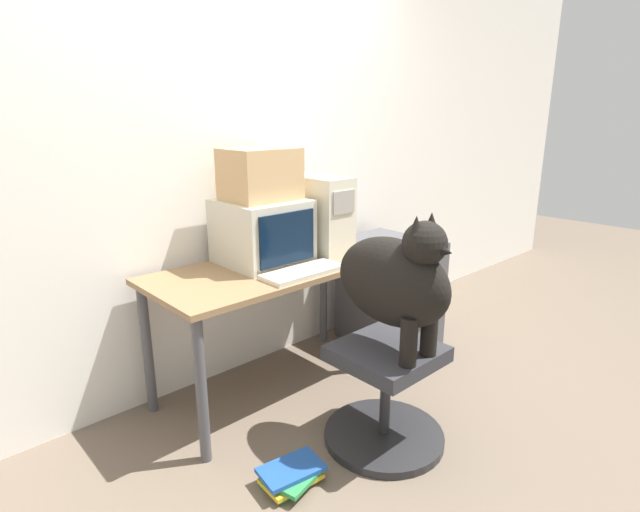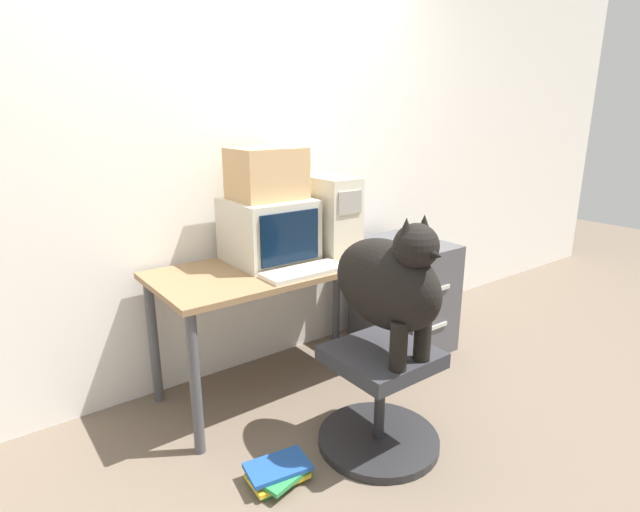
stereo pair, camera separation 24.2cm
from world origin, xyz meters
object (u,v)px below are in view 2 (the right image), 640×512
(pc_tower, at_px, (325,214))
(keyboard, at_px, (305,271))
(filing_cabinet, at_px, (404,294))
(book_stack_floor, at_px, (279,472))
(office_chair, at_px, (380,399))
(cardboard_box, at_px, (266,174))
(dog, at_px, (390,282))
(crt_monitor, at_px, (268,230))

(pc_tower, xyz_separation_m, keyboard, (-0.33, -0.27, -0.21))
(filing_cabinet, xyz_separation_m, book_stack_floor, (-1.38, -0.62, -0.31))
(office_chair, xyz_separation_m, filing_cabinet, (0.87, 0.69, 0.12))
(pc_tower, xyz_separation_m, cardboard_box, (-0.35, 0.04, 0.25))
(dog, bearing_deg, book_stack_floor, 168.64)
(pc_tower, distance_m, office_chair, 1.09)
(crt_monitor, height_order, pc_tower, pc_tower)
(pc_tower, bearing_deg, filing_cabinet, -7.38)
(keyboard, relative_size, book_stack_floor, 1.54)
(office_chair, bearing_deg, cardboard_box, 96.10)
(dog, height_order, book_stack_floor, dog)
(office_chair, bearing_deg, dog, -90.00)
(office_chair, xyz_separation_m, dog, (0.00, -0.03, 0.58))
(dog, distance_m, book_stack_floor, 0.94)
(book_stack_floor, bearing_deg, pc_tower, 41.98)
(pc_tower, xyz_separation_m, dog, (-0.27, -0.81, -0.13))
(pc_tower, bearing_deg, book_stack_floor, -138.02)
(office_chair, distance_m, book_stack_floor, 0.55)
(pc_tower, height_order, keyboard, pc_tower)
(crt_monitor, height_order, book_stack_floor, crt_monitor)
(keyboard, bearing_deg, dog, -82.92)
(pc_tower, height_order, dog, pc_tower)
(crt_monitor, relative_size, dog, 0.67)
(keyboard, xyz_separation_m, book_stack_floor, (-0.45, -0.43, -0.70))
(keyboard, height_order, filing_cabinet, keyboard)
(office_chair, relative_size, book_stack_floor, 1.99)
(filing_cabinet, height_order, cardboard_box, cardboard_box)
(crt_monitor, height_order, filing_cabinet, crt_monitor)
(crt_monitor, distance_m, pc_tower, 0.36)
(keyboard, height_order, cardboard_box, cardboard_box)
(pc_tower, relative_size, dog, 0.70)
(filing_cabinet, bearing_deg, dog, -140.11)
(filing_cabinet, xyz_separation_m, cardboard_box, (-0.96, 0.12, 0.85))
(dog, bearing_deg, filing_cabinet, 39.89)
(crt_monitor, height_order, cardboard_box, cardboard_box)
(pc_tower, height_order, filing_cabinet, pc_tower)
(pc_tower, relative_size, keyboard, 1.01)
(crt_monitor, bearing_deg, keyboard, -86.18)
(keyboard, distance_m, dog, 0.55)
(crt_monitor, xyz_separation_m, office_chair, (0.09, -0.81, -0.66))
(keyboard, distance_m, filing_cabinet, 1.03)
(book_stack_floor, bearing_deg, dog, -11.36)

